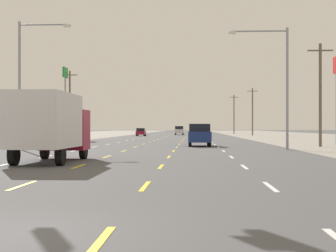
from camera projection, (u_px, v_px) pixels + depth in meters
The scene contains 15 objects.
ground_plane at pixel (170, 139), 74.07m from camera, with size 572.00×572.00×0.00m, color #4C4C4F.
lane_markings at pixel (178, 135), 112.53m from camera, with size 10.64×227.60×0.01m.
signal_span_wire at pixel (93, 25), 18.98m from camera, with size 26.00×0.53×8.75m.
box_truck_inner_left_nearest at pixel (50, 124), 25.43m from camera, with size 2.40×7.20×3.23m.
suv_inner_right_near at pixel (200, 135), 47.56m from camera, with size 1.98×4.90×1.98m.
sedan_inner_right_mid at pixel (195, 133), 91.02m from camera, with size 1.80×4.50×1.46m.
hatchback_far_left_midfar at pixel (141, 132), 104.83m from camera, with size 1.72×3.90×1.54m.
suv_center_turn_far at pixel (179, 130), 121.07m from camera, with size 1.98×4.90×1.98m.
pole_sign_left_row_2 at pixel (65, 85), 75.55m from camera, with size 0.24×2.28×10.15m.
streetlight_left_row_0 at pixel (25, 75), 40.88m from camera, with size 4.05×0.26×9.76m.
streetlight_right_row_0 at pixel (281, 78), 39.99m from camera, with size 4.47×0.26×9.13m.
utility_pole_right_row_0 at pixel (320, 93), 46.29m from camera, with size 2.20×0.26×8.92m.
utility_pole_left_row_1 at pixel (70, 104), 77.35m from camera, with size 2.20×0.26×9.86m.
utility_pole_right_row_2 at pixel (252, 111), 110.63m from camera, with size 2.20×0.26×9.79m.
utility_pole_right_row_3 at pixel (234, 114), 137.68m from camera, with size 2.20×0.26×10.06m.
Camera 1 is at (3.09, -8.01, 1.65)m, focal length 57.30 mm.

